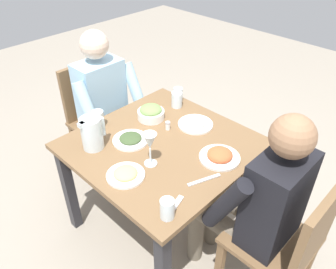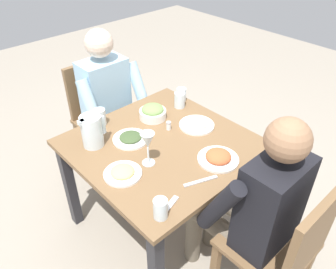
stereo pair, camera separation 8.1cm
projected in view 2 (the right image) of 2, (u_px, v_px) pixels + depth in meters
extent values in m
plane|color=gray|center=(163.00, 223.00, 2.35)|extent=(8.00, 8.00, 0.00)
cube|color=brown|center=(162.00, 145.00, 1.95)|extent=(0.96, 0.96, 0.03)
cube|color=#232328|center=(257.00, 191.00, 2.13)|extent=(0.06, 0.06, 0.67)
cube|color=#232328|center=(70.00, 186.00, 2.17)|extent=(0.06, 0.06, 0.67)
cube|color=#232328|center=(167.00, 134.00, 2.64)|extent=(0.06, 0.06, 0.67)
cube|color=brown|center=(215.00, 269.00, 1.82)|extent=(0.04, 0.04, 0.44)
cube|color=brown|center=(252.00, 234.00, 2.00)|extent=(0.04, 0.04, 0.44)
cube|color=brown|center=(267.00, 244.00, 1.67)|extent=(0.40, 0.40, 0.03)
cube|color=brown|center=(311.00, 238.00, 1.44)|extent=(0.38, 0.04, 0.42)
cube|color=brown|center=(115.00, 129.00, 2.90)|extent=(0.04, 0.04, 0.44)
cube|color=brown|center=(80.00, 146.00, 2.71)|extent=(0.04, 0.04, 0.44)
cube|color=brown|center=(139.00, 147.00, 2.69)|extent=(0.04, 0.04, 0.44)
cube|color=brown|center=(104.00, 166.00, 2.51)|extent=(0.04, 0.04, 0.44)
cube|color=brown|center=(107.00, 122.00, 2.56)|extent=(0.40, 0.40, 0.03)
cube|color=brown|center=(90.00, 88.00, 2.54)|extent=(0.38, 0.04, 0.42)
cube|color=black|center=(271.00, 205.00, 1.54)|extent=(0.32, 0.20, 0.50)
sphere|color=#936B4C|center=(288.00, 140.00, 1.32)|extent=(0.19, 0.19, 0.19)
cylinder|color=#665B4C|center=(221.00, 229.00, 1.77)|extent=(0.11, 0.38, 0.11)
cylinder|color=#665B4C|center=(194.00, 232.00, 2.00)|extent=(0.10, 0.10, 0.47)
cylinder|color=black|center=(220.00, 206.00, 1.50)|extent=(0.08, 0.23, 0.37)
cylinder|color=#665B4C|center=(241.00, 212.00, 1.86)|extent=(0.11, 0.38, 0.11)
cylinder|color=#665B4C|center=(212.00, 217.00, 2.09)|extent=(0.10, 0.10, 0.47)
cylinder|color=black|center=(270.00, 166.00, 1.72)|extent=(0.08, 0.23, 0.37)
cube|color=#9EC6E0|center=(105.00, 93.00, 2.39)|extent=(0.32, 0.20, 0.50)
sphere|color=beige|center=(99.00, 43.00, 2.18)|extent=(0.19, 0.19, 0.19)
cylinder|color=#665B4C|center=(133.00, 132.00, 2.49)|extent=(0.11, 0.38, 0.11)
cylinder|color=#665B4C|center=(151.00, 165.00, 2.50)|extent=(0.10, 0.10, 0.47)
cylinder|color=#9EC6E0|center=(139.00, 88.00, 2.41)|extent=(0.08, 0.23, 0.37)
cylinder|color=#665B4C|center=(114.00, 141.00, 2.40)|extent=(0.11, 0.38, 0.11)
cylinder|color=#665B4C|center=(133.00, 175.00, 2.40)|extent=(0.10, 0.10, 0.47)
cylinder|color=#9EC6E0|center=(91.00, 108.00, 2.18)|extent=(0.08, 0.23, 0.37)
cylinder|color=silver|center=(92.00, 131.00, 1.87)|extent=(0.12, 0.12, 0.19)
cube|color=silver|center=(103.00, 125.00, 1.91)|extent=(0.02, 0.02, 0.11)
cube|color=silver|center=(81.00, 122.00, 1.79)|extent=(0.04, 0.03, 0.02)
cylinder|color=white|center=(153.00, 114.00, 2.14)|extent=(0.17, 0.17, 0.05)
ellipsoid|color=#759951|center=(153.00, 109.00, 2.12)|extent=(0.14, 0.14, 0.06)
cylinder|color=white|center=(197.00, 125.00, 2.08)|extent=(0.22, 0.22, 0.01)
ellipsoid|color=white|center=(197.00, 123.00, 2.07)|extent=(0.14, 0.14, 0.06)
cylinder|color=white|center=(123.00, 174.00, 1.72)|extent=(0.20, 0.20, 0.01)
ellipsoid|color=#E0C670|center=(123.00, 171.00, 1.71)|extent=(0.12, 0.12, 0.04)
cylinder|color=white|center=(218.00, 159.00, 1.81)|extent=(0.22, 0.22, 0.01)
ellipsoid|color=#CC5B33|center=(218.00, 156.00, 1.80)|extent=(0.14, 0.14, 0.06)
cylinder|color=white|center=(131.00, 139.00, 1.96)|extent=(0.21, 0.21, 0.01)
ellipsoid|color=#3D512D|center=(130.00, 137.00, 1.95)|extent=(0.13, 0.13, 0.03)
cylinder|color=silver|center=(180.00, 100.00, 2.24)|extent=(0.07, 0.07, 0.10)
cylinder|color=silver|center=(160.00, 209.00, 1.47)|extent=(0.07, 0.07, 0.10)
cylinder|color=silver|center=(181.00, 95.00, 2.31)|extent=(0.06, 0.06, 0.10)
cylinder|color=silver|center=(100.00, 117.00, 2.07)|extent=(0.07, 0.07, 0.11)
cylinder|color=silver|center=(149.00, 163.00, 1.79)|extent=(0.07, 0.07, 0.01)
cylinder|color=silver|center=(148.00, 155.00, 1.76)|extent=(0.01, 0.01, 0.10)
cone|color=silver|center=(148.00, 141.00, 1.71)|extent=(0.08, 0.08, 0.09)
cylinder|color=white|center=(169.00, 126.00, 2.04)|extent=(0.03, 0.03, 0.04)
cylinder|color=#B2B2B7|center=(169.00, 123.00, 2.02)|extent=(0.03, 0.03, 0.01)
cube|color=silver|center=(167.00, 208.00, 1.53)|extent=(0.17, 0.07, 0.01)
cube|color=silver|center=(201.00, 181.00, 1.68)|extent=(0.18, 0.08, 0.01)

